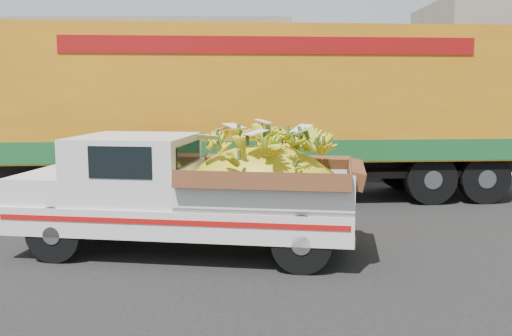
{
  "coord_description": "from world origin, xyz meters",
  "views": [
    {
      "loc": [
        -0.28,
        -8.05,
        2.47
      ],
      "look_at": [
        -0.27,
        0.88,
        1.24
      ],
      "focal_mm": 40.0,
      "sensor_mm": 36.0,
      "label": 1
    }
  ],
  "objects": [
    {
      "name": "pickup_truck",
      "position": [
        -0.95,
        0.41,
        0.95
      ],
      "size": [
        5.28,
        2.57,
        1.77
      ],
      "rotation": [
        0.0,
        0.0,
        -0.15
      ],
      "color": "black",
      "rests_on": "ground"
    },
    {
      "name": "semi_trailer",
      "position": [
        -0.02,
        4.85,
        2.12
      ],
      "size": [
        12.04,
        3.46,
        3.8
      ],
      "rotation": [
        0.0,
        0.0,
        0.08
      ],
      "color": "black",
      "rests_on": "ground"
    },
    {
      "name": "building_left",
      "position": [
        -8.0,
        15.29,
        2.5
      ],
      "size": [
        18.0,
        6.0,
        5.0
      ],
      "primitive_type": "cube",
      "color": "gray",
      "rests_on": "ground"
    },
    {
      "name": "sidewalk",
      "position": [
        0.0,
        9.39,
        0.07
      ],
      "size": [
        60.0,
        4.0,
        0.14
      ],
      "primitive_type": "cube",
      "color": "gray",
      "rests_on": "ground"
    },
    {
      "name": "ground",
      "position": [
        0.0,
        0.0,
        0.0
      ],
      "size": [
        100.0,
        100.0,
        0.0
      ],
      "primitive_type": "plane",
      "color": "black",
      "rests_on": "ground"
    },
    {
      "name": "curb",
      "position": [
        0.0,
        7.29,
        0.07
      ],
      "size": [
        60.0,
        0.25,
        0.15
      ],
      "primitive_type": "cube",
      "color": "gray",
      "rests_on": "ground"
    }
  ]
}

